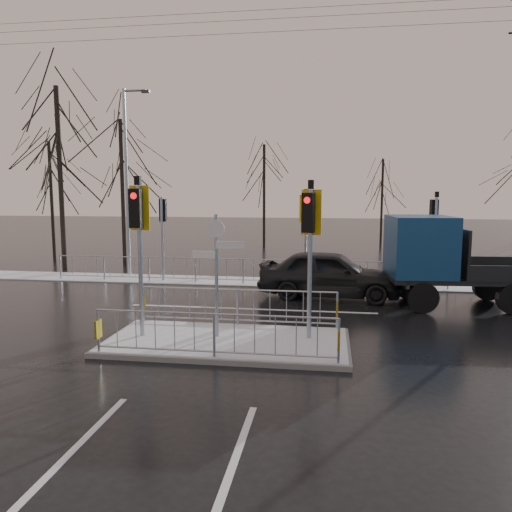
# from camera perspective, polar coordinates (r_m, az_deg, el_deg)

# --- Properties ---
(ground) EXTENTS (120.00, 120.00, 0.00)m
(ground) POSITION_cam_1_polar(r_m,az_deg,el_deg) (12.58, -3.31, -10.08)
(ground) COLOR black
(ground) RESTS_ON ground
(snow_verge) EXTENTS (30.00, 2.00, 0.04)m
(snow_verge) POSITION_cam_1_polar(r_m,az_deg,el_deg) (20.84, 1.52, -2.99)
(snow_verge) COLOR white
(snow_verge) RESTS_ON ground
(lane_markings) EXTENTS (8.00, 11.38, 0.01)m
(lane_markings) POSITION_cam_1_polar(r_m,az_deg,el_deg) (12.27, -3.64, -10.52)
(lane_markings) COLOR silver
(lane_markings) RESTS_ON ground
(traffic_island) EXTENTS (6.00, 3.04, 4.15)m
(traffic_island) POSITION_cam_1_polar(r_m,az_deg,el_deg) (12.49, -3.37, -8.35)
(traffic_island) COLOR slate
(traffic_island) RESTS_ON ground
(far_kerb_fixtures) EXTENTS (18.00, 0.65, 3.83)m
(far_kerb_fixtures) POSITION_cam_1_polar(r_m,az_deg,el_deg) (20.15, 2.18, -0.47)
(far_kerb_fixtures) COLOR #979DA5
(far_kerb_fixtures) RESTS_ON ground
(car_far_lane) EXTENTS (5.19, 2.45, 1.71)m
(car_far_lane) POSITION_cam_1_polar(r_m,az_deg,el_deg) (17.96, 8.44, -2.03)
(car_far_lane) COLOR black
(car_far_lane) RESTS_ON ground
(flatbed_truck) EXTENTS (6.57, 2.79, 2.98)m
(flatbed_truck) POSITION_cam_1_polar(r_m,az_deg,el_deg) (17.53, 21.05, -0.29)
(flatbed_truck) COLOR black
(flatbed_truck) RESTS_ON ground
(tree_near_a) EXTENTS (4.75, 4.75, 8.97)m
(tree_near_a) POSITION_cam_1_polar(r_m,az_deg,el_deg) (26.29, -21.63, 11.99)
(tree_near_a) COLOR black
(tree_near_a) RESTS_ON ground
(tree_near_b) EXTENTS (4.00, 4.00, 7.55)m
(tree_near_b) POSITION_cam_1_polar(r_m,az_deg,el_deg) (26.45, -15.11, 10.12)
(tree_near_b) COLOR black
(tree_near_b) RESTS_ON ground
(tree_near_c) EXTENTS (3.50, 3.50, 6.61)m
(tree_near_c) POSITION_cam_1_polar(r_m,az_deg,el_deg) (29.36, -22.44, 8.27)
(tree_near_c) COLOR black
(tree_near_c) RESTS_ON ground
(tree_far_a) EXTENTS (3.75, 3.75, 7.08)m
(tree_far_a) POSITION_cam_1_polar(r_m,az_deg,el_deg) (34.06, 0.93, 9.16)
(tree_far_a) COLOR black
(tree_far_a) RESTS_ON ground
(tree_far_b) EXTENTS (3.25, 3.25, 6.14)m
(tree_far_b) POSITION_cam_1_polar(r_m,az_deg,el_deg) (35.92, 14.24, 7.82)
(tree_far_b) COLOR black
(tree_far_b) RESTS_ON ground
(street_lamp_left) EXTENTS (1.25, 0.18, 8.20)m
(street_lamp_left) POSITION_cam_1_polar(r_m,az_deg,el_deg) (23.05, -14.43, 8.95)
(street_lamp_left) COLOR #979DA5
(street_lamp_left) RESTS_ON ground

